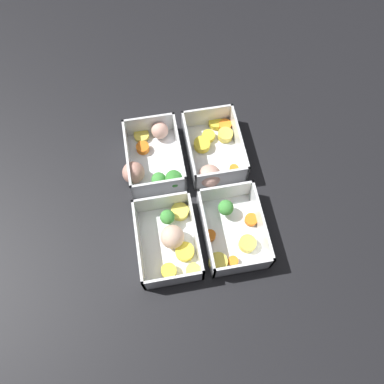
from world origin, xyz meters
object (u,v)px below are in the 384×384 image
(container_near_right, at_px, (171,239))
(container_far_left, at_px, (213,153))
(container_near_left, at_px, (152,160))
(container_far_right, at_px, (232,231))

(container_near_right, bearing_deg, container_far_left, 146.03)
(container_near_left, relative_size, container_near_right, 1.04)
(container_near_right, distance_m, container_far_left, 0.22)
(container_near_right, relative_size, container_far_left, 0.85)
(container_near_left, relative_size, container_far_left, 0.88)
(container_near_left, height_order, container_near_right, same)
(container_near_left, relative_size, container_far_right, 1.04)
(container_far_right, bearing_deg, container_far_left, -179.57)
(container_near_right, relative_size, container_far_right, 1.00)
(container_near_left, bearing_deg, container_far_right, 35.87)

